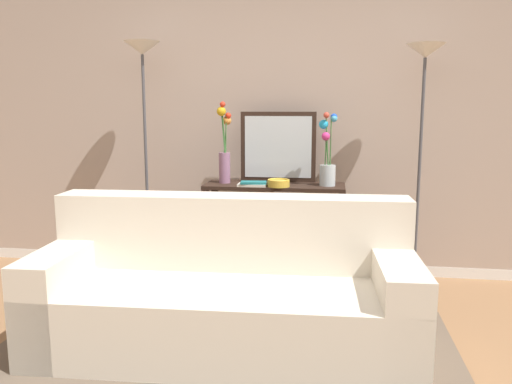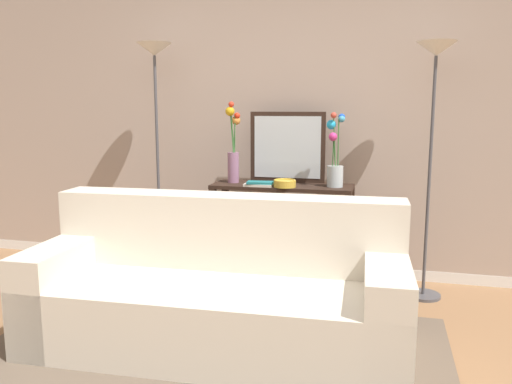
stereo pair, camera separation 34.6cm
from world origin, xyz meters
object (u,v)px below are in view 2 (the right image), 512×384
at_px(floor_lamp_left, 156,95).
at_px(fruit_bowl, 285,183).
at_px(book_row_under_console, 246,274).
at_px(vase_tall_flowers, 233,151).
at_px(floor_lamp_right, 434,99).
at_px(book_stack, 259,184).
at_px(wall_mirror, 287,147).
at_px(vase_short_flowers, 335,161).
at_px(console_table, 282,217).
at_px(couch, 218,294).

relative_size(floor_lamp_left, fruit_bowl, 11.26).
xyz_separation_m(floor_lamp_left, book_row_under_console, (0.75, 0.02, -1.46)).
bearing_deg(vase_tall_flowers, floor_lamp_right, -1.36).
relative_size(floor_lamp_right, vase_tall_flowers, 2.90).
bearing_deg(floor_lamp_right, book_stack, -174.98).
distance_m(wall_mirror, vase_short_flowers, 0.45).
height_order(vase_short_flowers, book_stack, vase_short_flowers).
bearing_deg(vase_short_flowers, vase_tall_flowers, 177.49).
distance_m(floor_lamp_right, book_row_under_console, 1.99).
height_order(floor_lamp_right, book_row_under_console, floor_lamp_right).
bearing_deg(vase_tall_flowers, vase_short_flowers, -2.51).
relative_size(console_table, vase_tall_flowers, 1.71).
distance_m(wall_mirror, fruit_bowl, 0.38).
height_order(wall_mirror, vase_tall_flowers, vase_tall_flowers).
height_order(couch, floor_lamp_left, floor_lamp_left).
xyz_separation_m(floor_lamp_left, fruit_bowl, (1.10, -0.10, -0.67)).
xyz_separation_m(fruit_bowl, book_row_under_console, (-0.34, 0.12, -0.79)).
relative_size(floor_lamp_left, vase_short_flowers, 3.41).
relative_size(floor_lamp_left, wall_mirror, 3.15).
bearing_deg(floor_lamp_left, vase_short_flowers, -0.00).
bearing_deg(floor_lamp_left, fruit_bowl, -5.29).
xyz_separation_m(floor_lamp_right, vase_short_flowers, (-0.69, -0.00, -0.46)).
distance_m(floor_lamp_left, book_row_under_console, 1.64).
bearing_deg(book_stack, wall_mirror, 59.81).
height_order(vase_tall_flowers, book_row_under_console, vase_tall_flowers).
height_order(couch, book_row_under_console, couch).
height_order(console_table, book_stack, book_stack).
bearing_deg(vase_tall_flowers, book_stack, -30.20).
relative_size(vase_short_flowers, fruit_bowl, 3.30).
relative_size(vase_tall_flowers, book_stack, 2.88).
xyz_separation_m(console_table, fruit_bowl, (0.04, -0.12, 0.29)).
bearing_deg(book_row_under_console, couch, -82.73).
height_order(floor_lamp_left, vase_tall_flowers, floor_lamp_left).
height_order(vase_short_flowers, fruit_bowl, vase_short_flowers).
relative_size(couch, book_stack, 9.86).
height_order(vase_tall_flowers, book_stack, vase_tall_flowers).
distance_m(vase_short_flowers, book_stack, 0.61).
relative_size(fruit_bowl, book_row_under_console, 0.58).
distance_m(console_table, book_stack, 0.34).
xyz_separation_m(console_table, wall_mirror, (0.01, 0.16, 0.54)).
distance_m(console_table, wall_mirror, 0.57).
height_order(floor_lamp_left, vase_short_flowers, floor_lamp_left).
bearing_deg(book_row_under_console, floor_lamp_right, -0.68).
bearing_deg(couch, console_table, 82.24).
xyz_separation_m(wall_mirror, vase_tall_flowers, (-0.42, -0.14, -0.02)).
bearing_deg(book_row_under_console, book_stack, -41.05).
bearing_deg(vase_tall_flowers, floor_lamp_left, -176.82).
height_order(floor_lamp_right, book_stack, floor_lamp_right).
distance_m(console_table, vase_short_flowers, 0.61).
bearing_deg(book_row_under_console, wall_mirror, 26.69).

